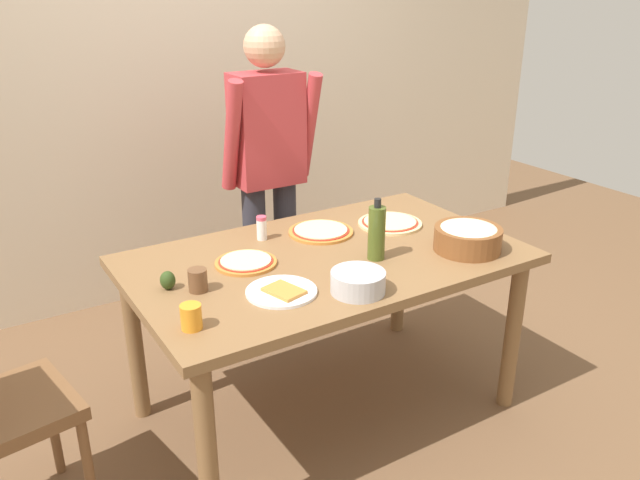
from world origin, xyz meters
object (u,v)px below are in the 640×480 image
at_px(dining_table, 326,275).
at_px(cup_orange, 191,317).
at_px(olive_oil_bottle, 377,233).
at_px(salt_shaker, 262,228).
at_px(pizza_raw_on_board, 390,223).
at_px(plate_with_slice, 282,291).
at_px(mixing_bowl_steel, 358,282).
at_px(pizza_second_cooked, 321,231).
at_px(avocado, 168,280).
at_px(pizza_cooked_on_tray, 246,262).
at_px(cup_small_brown, 198,280).
at_px(popcorn_bowl, 468,236).
at_px(person_cook, 268,166).

distance_m(dining_table, cup_orange, 0.75).
relative_size(olive_oil_bottle, salt_shaker, 2.42).
bearing_deg(pizza_raw_on_board, plate_with_slice, -155.17).
bearing_deg(cup_orange, mixing_bowl_steel, -6.45).
distance_m(pizza_second_cooked, plate_with_slice, 0.61).
distance_m(plate_with_slice, avocado, 0.42).
relative_size(dining_table, pizza_raw_on_board, 5.44).
bearing_deg(pizza_cooked_on_tray, dining_table, -16.15).
distance_m(mixing_bowl_steel, avocado, 0.69).
relative_size(cup_small_brown, avocado, 1.21).
distance_m(mixing_bowl_steel, salt_shaker, 0.64).
relative_size(dining_table, olive_oil_bottle, 6.25).
height_order(popcorn_bowl, cup_orange, popcorn_bowl).
distance_m(dining_table, avocado, 0.67).
xyz_separation_m(popcorn_bowl, avocado, (-1.19, 0.31, -0.03)).
distance_m(plate_with_slice, popcorn_bowl, 0.86).
relative_size(plate_with_slice, cup_orange, 3.06).
height_order(person_cook, pizza_second_cooked, person_cook).
bearing_deg(olive_oil_bottle, dining_table, 138.90).
xyz_separation_m(pizza_raw_on_board, salt_shaker, (-0.58, 0.15, 0.04)).
height_order(cup_orange, salt_shaker, salt_shaker).
distance_m(pizza_second_cooked, cup_orange, 0.94).
height_order(dining_table, mixing_bowl_steel, mixing_bowl_steel).
distance_m(person_cook, salt_shaker, 0.55).
distance_m(pizza_raw_on_board, pizza_second_cooked, 0.34).
height_order(cup_small_brown, avocado, cup_small_brown).
distance_m(person_cook, popcorn_bowl, 1.10).
bearing_deg(plate_with_slice, pizza_second_cooked, 44.85).
height_order(olive_oil_bottle, avocado, olive_oil_bottle).
bearing_deg(pizza_raw_on_board, pizza_second_cooked, 166.56).
bearing_deg(popcorn_bowl, cup_small_brown, 167.99).
relative_size(plate_with_slice, cup_small_brown, 3.06).
relative_size(dining_table, plate_with_slice, 6.15).
height_order(pizza_raw_on_board, avocado, avocado).
xyz_separation_m(popcorn_bowl, mixing_bowl_steel, (-0.61, -0.08, -0.02)).
distance_m(plate_with_slice, olive_oil_bottle, 0.49).
xyz_separation_m(olive_oil_bottle, salt_shaker, (-0.30, 0.43, -0.06)).
distance_m(person_cook, plate_with_slice, 1.08).
bearing_deg(salt_shaker, dining_table, -63.59).
distance_m(popcorn_bowl, cup_orange, 1.22).
relative_size(dining_table, person_cook, 0.99).
xyz_separation_m(person_cook, mixing_bowl_steel, (-0.21, -1.10, -0.14)).
height_order(pizza_cooked_on_tray, olive_oil_bottle, olive_oil_bottle).
relative_size(popcorn_bowl, cup_small_brown, 3.29).
bearing_deg(salt_shaker, avocado, -153.87).
bearing_deg(olive_oil_bottle, cup_small_brown, 171.77).
bearing_deg(pizza_raw_on_board, cup_orange, -159.71).
distance_m(cup_orange, salt_shaker, 0.79).
bearing_deg(person_cook, olive_oil_bottle, -88.60).
bearing_deg(pizza_cooked_on_tray, plate_with_slice, -90.21).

